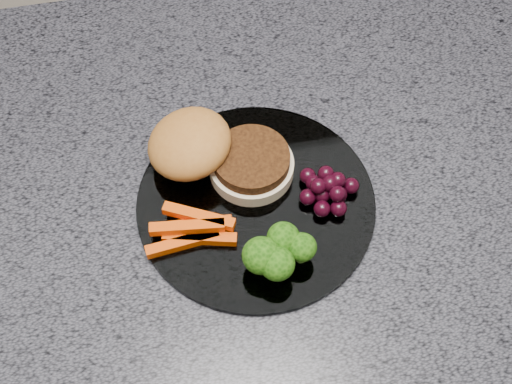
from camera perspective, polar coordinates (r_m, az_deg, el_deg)
island_cabinet at (r=1.22m, az=-2.92°, el=-10.35°), size 1.20×0.60×0.86m
countertop at (r=0.82m, az=-4.29°, el=1.00°), size 1.20×0.60×0.04m
plate at (r=0.78m, az=-0.00°, el=-0.88°), size 0.26×0.26×0.01m
burger at (r=0.78m, az=-3.57°, el=3.12°), size 0.18×0.14×0.05m
carrot_sticks at (r=0.75m, az=-5.08°, el=-3.04°), size 0.10×0.06×0.02m
broccoli at (r=0.71m, az=1.70°, el=-4.88°), size 0.08×0.06×0.05m
grape_bunch at (r=0.77m, az=5.73°, el=0.24°), size 0.07×0.06×0.03m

